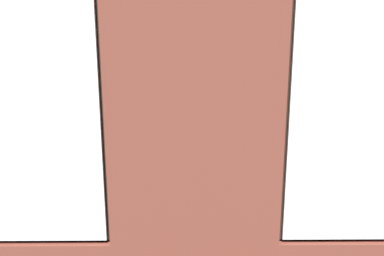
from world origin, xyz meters
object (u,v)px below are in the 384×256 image
object	(u,v)px
papasan_chair	(161,136)
potted_plant_between_couches	(265,226)
coffee_table	(192,165)
potted_plant_foreground_right	(77,116)
remote_gray	(199,164)
couch_by_window	(126,242)
table_plant_small	(163,156)
cup_ceramic	(192,159)
remote_black	(180,160)
media_console	(0,188)
candle_jar	(217,157)
couch_left	(359,184)

from	to	relation	value
papasan_chair	potted_plant_between_couches	xyz separation A→B (m)	(-1.25, 3.67, 0.01)
coffee_table	potted_plant_foreground_right	size ratio (longest dim) A/B	1.23
remote_gray	papasan_chair	distance (m)	1.77
potted_plant_foreground_right	couch_by_window	bearing A→B (deg)	111.70
couch_by_window	table_plant_small	world-z (taller)	couch_by_window
table_plant_small	remote_gray	xyz separation A→B (m)	(-0.53, 0.00, -0.13)
coffee_table	table_plant_small	distance (m)	0.48
cup_ceramic	papasan_chair	size ratio (longest dim) A/B	0.09
remote_black	potted_plant_foreground_right	bearing A→B (deg)	16.54
potted_plant_between_couches	remote_gray	bearing A→B (deg)	-74.26
coffee_table	remote_black	xyz separation A→B (m)	(0.18, -0.09, 0.06)
media_console	potted_plant_between_couches	world-z (taller)	potted_plant_between_couches
candle_jar	remote_gray	world-z (taller)	candle_jar
couch_by_window	papasan_chair	world-z (taller)	couch_by_window
remote_gray	remote_black	distance (m)	0.35
candle_jar	potted_plant_foreground_right	xyz separation A→B (m)	(2.69, -1.84, 0.30)
cup_ceramic	candle_jar	distance (m)	0.41
couch_by_window	candle_jar	distance (m)	2.55
table_plant_small	remote_gray	size ratio (longest dim) A/B	1.49
potted_plant_foreground_right	remote_gray	bearing A→B (deg)	139.07
couch_by_window	table_plant_small	size ratio (longest dim) A/B	6.86
couch_left	remote_black	distance (m)	2.55
couch_left	media_console	bearing A→B (deg)	-94.70
remote_gray	potted_plant_between_couches	bearing A→B (deg)	-100.83
coffee_table	cup_ceramic	world-z (taller)	cup_ceramic
couch_by_window	table_plant_small	bearing A→B (deg)	-95.83
couch_left	cup_ceramic	world-z (taller)	couch_left
coffee_table	candle_jar	size ratio (longest dim) A/B	15.03
remote_gray	coffee_table	bearing A→B (deg)	106.42
remote_black	papasan_chair	xyz separation A→B (m)	(0.40, -1.43, 0.03)
candle_jar	couch_left	bearing A→B (deg)	155.61
coffee_table	couch_by_window	bearing A→B (deg)	73.86
potted_plant_foreground_right	candle_jar	bearing A→B (deg)	145.62
candle_jar	remote_black	world-z (taller)	candle_jar
couch_by_window	potted_plant_foreground_right	distance (m)	4.51
papasan_chair	potted_plant_foreground_right	bearing A→B (deg)	-14.64
couch_by_window	remote_black	xyz separation A→B (m)	(-0.46, -2.30, 0.09)
remote_black	potted_plant_between_couches	size ratio (longest dim) A/B	0.23
potted_plant_foreground_right	potted_plant_between_couches	xyz separation A→B (m)	(-2.98, 4.12, -0.30)
couch_left	potted_plant_foreground_right	size ratio (longest dim) A/B	1.62
cup_ceramic	potted_plant_between_couches	xyz separation A→B (m)	(-0.68, 2.15, -0.00)
remote_gray	remote_black	world-z (taller)	same
couch_by_window	media_console	bearing A→B (deg)	-38.39
cup_ceramic	media_console	world-z (taller)	media_console
cup_ceramic	papasan_chair	distance (m)	1.62
couch_by_window	cup_ceramic	size ratio (longest dim) A/B	16.37
remote_black	potted_plant_foreground_right	distance (m)	2.85
potted_plant_foreground_right	table_plant_small	bearing A→B (deg)	131.95
candle_jar	media_console	distance (m)	3.09
cup_ceramic	potted_plant_between_couches	distance (m)	2.26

